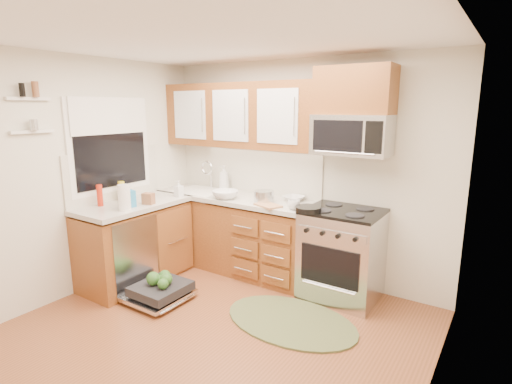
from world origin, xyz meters
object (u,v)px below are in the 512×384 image
Objects in this scene: upper_cabinets at (239,115)px; rug at (291,321)px; sink at (200,200)px; cutting_board at (268,205)px; skillet at (308,209)px; bowl_a at (294,198)px; range at (342,254)px; microwave at (352,135)px; paper_towel_roll at (124,197)px; bowl_b at (225,195)px; dishwasher at (158,291)px; stock_pot at (264,197)px; cup at (294,205)px.

upper_cabinets is 2.40m from rug.
rug is at bearing -22.92° from sink.
upper_cabinets is at bearing 150.50° from cutting_board.
upper_cabinets reaches higher than cutting_board.
upper_cabinets is at bearing 160.65° from skillet.
cutting_board is 0.40m from bowl_a.
rug is 4.85× the size of skillet.
microwave is at bearing 90.00° from range.
paper_towel_roll reaches higher than bowl_a.
skillet is 0.93× the size of cutting_board.
rug is at bearing -25.53° from bowl_b.
upper_cabinets is 7.59× the size of paper_towel_roll.
paper_towel_roll reaches higher than range.
sink is 1.18m from cutting_board.
range is 1.36× the size of dishwasher.
dishwasher is at bearing -164.13° from rug.
dishwasher is 2.31× the size of bowl_b.
upper_cabinets is 1.42m from microwave.
stock_pot is 0.73× the size of bowl_b.
dishwasher is at bearing -145.07° from skillet.
sink is at bearing 163.23° from bowl_b.
upper_cabinets is 7.70× the size of skillet.
cutting_board is 1.50m from paper_towel_roll.
bowl_b is at bearing -172.89° from range.
upper_cabinets is 1.59× the size of rug.
paper_towel_roll is 1.76m from cup.
upper_cabinets reaches higher than range.
paper_towel_roll reaches higher than dishwasher.
microwave is 2.64× the size of cutting_board.
cup is (0.43, -0.10, -0.02)m from stock_pot.
upper_cabinets is at bearing 155.32° from stock_pot.
stock_pot is (-0.72, 0.66, 0.98)m from rug.
paper_towel_roll is at bearing -145.70° from cup.
cutting_board is (-0.78, -0.21, 0.46)m from range.
stock_pot is at bearing 58.99° from dishwasher.
bowl_a is at bearing 117.52° from rug.
rug is (1.22, -0.89, -1.86)m from upper_cabinets.
bowl_b is (0.02, -0.32, -0.90)m from upper_cabinets.
bowl_b is at bearing -16.77° from sink.
upper_cabinets reaches higher than rug.
bowl_a is (0.24, 0.25, -0.04)m from stock_pot.
bowl_b is at bearing 176.03° from skillet.
skillet is 1.89m from paper_towel_roll.
dishwasher is at bearing -140.93° from microwave.
upper_cabinets is 1.04m from stock_pot.
bowl_a is (-0.39, 0.42, -0.02)m from skillet.
cutting_board reaches higher than dishwasher.
upper_cabinets is at bearing -178.06° from bowl_a.
cutting_board is 1.24× the size of bowl_a.
sink is 1.19m from paper_towel_roll.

